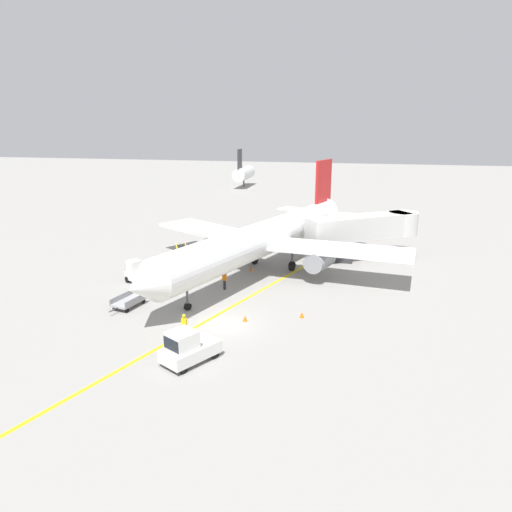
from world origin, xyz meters
The scene contains 14 objects.
ground_plane centered at (0.00, 0.00, 0.00)m, with size 300.00×300.00×0.00m, color gray.
taxi_line_yellow centered at (-0.04, 5.00, 0.00)m, with size 0.30×80.00×0.01m, color yellow.
airliner centered at (0.14, 13.53, 3.42)m, with size 27.60×34.33×10.10m.
jet_bridge centered at (10.18, 20.40, 3.54)m, with size 11.84×9.51×4.85m.
pushback_tug centered at (-0.67, -5.85, 0.99)m, with size 3.42×4.07×2.20m.
baggage_tug_near_wing centered at (-10.74, 7.25, 0.93)m, with size 2.73×2.35×2.10m.
belt_loader_forward_hold centered at (-7.07, 10.14, 0.78)m, with size 3.52×4.98×2.59m.
baggage_cart_loaded centered at (-8.60, 1.71, 0.47)m, with size 2.08×3.84×0.94m.
ground_crew_marshaller centered at (-2.19, -2.53, 0.91)m, with size 0.36×0.24×1.70m.
ground_crew_wing_walker centered at (-2.29, 7.36, 0.91)m, with size 0.36×0.24×1.70m.
safety_cone_nose_left centered at (1.19, 1.04, 0.22)m, with size 0.36×0.36×0.44m, color orange.
safety_cone_nose_right centered at (-1.27, 13.27, 0.22)m, with size 0.36×0.36×0.44m, color orange.
safety_cone_wingtip_left centered at (5.24, 2.67, 0.22)m, with size 0.36×0.36×0.44m, color orange.
distant_aircraft_far_left centered at (-18.14, 75.59, 3.22)m, with size 3.00×10.10×8.80m.
Camera 1 is at (9.25, -30.20, 14.20)m, focal length 32.81 mm.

